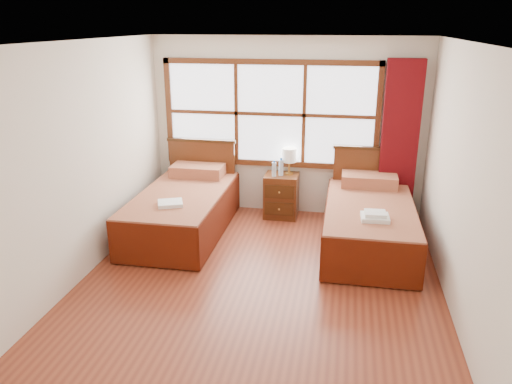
# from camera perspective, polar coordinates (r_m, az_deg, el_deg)

# --- Properties ---
(floor) EXTENTS (4.50, 4.50, 0.00)m
(floor) POSITION_cam_1_polar(r_m,az_deg,el_deg) (5.75, 0.50, -10.01)
(floor) COLOR brown
(floor) RESTS_ON ground
(ceiling) EXTENTS (4.50, 4.50, 0.00)m
(ceiling) POSITION_cam_1_polar(r_m,az_deg,el_deg) (5.03, 0.59, 16.85)
(ceiling) COLOR white
(ceiling) RESTS_ON wall_back
(wall_back) EXTENTS (4.00, 0.00, 4.00)m
(wall_back) POSITION_cam_1_polar(r_m,az_deg,el_deg) (7.41, 3.57, 7.36)
(wall_back) COLOR silver
(wall_back) RESTS_ON floor
(wall_left) EXTENTS (0.00, 4.50, 4.50)m
(wall_left) POSITION_cam_1_polar(r_m,az_deg,el_deg) (5.91, -18.95, 3.37)
(wall_left) COLOR silver
(wall_left) RESTS_ON floor
(wall_right) EXTENTS (0.00, 4.50, 4.50)m
(wall_right) POSITION_cam_1_polar(r_m,az_deg,el_deg) (5.30, 22.37, 1.21)
(wall_right) COLOR silver
(wall_right) RESTS_ON floor
(window) EXTENTS (3.16, 0.06, 1.56)m
(window) POSITION_cam_1_polar(r_m,az_deg,el_deg) (7.37, 1.61, 8.91)
(window) COLOR white
(window) RESTS_ON wall_back
(curtain) EXTENTS (0.50, 0.16, 2.30)m
(curtain) POSITION_cam_1_polar(r_m,az_deg,el_deg) (7.29, 16.05, 5.41)
(curtain) COLOR #60090E
(curtain) RESTS_ON wall_back
(bed_left) EXTENTS (1.13, 2.18, 1.10)m
(bed_left) POSITION_cam_1_polar(r_m,az_deg,el_deg) (6.96, -8.24, -1.86)
(bed_left) COLOR #381F0B
(bed_left) RESTS_ON floor
(bed_right) EXTENTS (1.12, 2.17, 1.09)m
(bed_right) POSITION_cam_1_polar(r_m,az_deg,el_deg) (6.63, 12.78, -3.24)
(bed_right) COLOR #381F0B
(bed_right) RESTS_ON floor
(nightstand) EXTENTS (0.49, 0.48, 0.65)m
(nightstand) POSITION_cam_1_polar(r_m,az_deg,el_deg) (7.43, 2.91, -0.41)
(nightstand) COLOR #542812
(nightstand) RESTS_ON floor
(towels_left) EXTENTS (0.38, 0.36, 0.05)m
(towels_left) POSITION_cam_1_polar(r_m,az_deg,el_deg) (6.37, -9.77, -1.28)
(towels_left) COLOR white
(towels_left) RESTS_ON bed_left
(towels_right) EXTENTS (0.34, 0.30, 0.10)m
(towels_right) POSITION_cam_1_polar(r_m,az_deg,el_deg) (6.00, 13.45, -2.71)
(towels_right) COLOR white
(towels_right) RESTS_ON bed_right
(lamp) EXTENTS (0.20, 0.20, 0.39)m
(lamp) POSITION_cam_1_polar(r_m,az_deg,el_deg) (7.29, 3.83, 4.13)
(lamp) COLOR gold
(lamp) RESTS_ON nightstand
(bottle_near) EXTENTS (0.06, 0.06, 0.24)m
(bottle_near) POSITION_cam_1_polar(r_m,az_deg,el_deg) (7.21, 2.07, 2.62)
(bottle_near) COLOR silver
(bottle_near) RESTS_ON nightstand
(bottle_far) EXTENTS (0.07, 0.07, 0.26)m
(bottle_far) POSITION_cam_1_polar(r_m,az_deg,el_deg) (7.26, 2.88, 2.82)
(bottle_far) COLOR silver
(bottle_far) RESTS_ON nightstand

